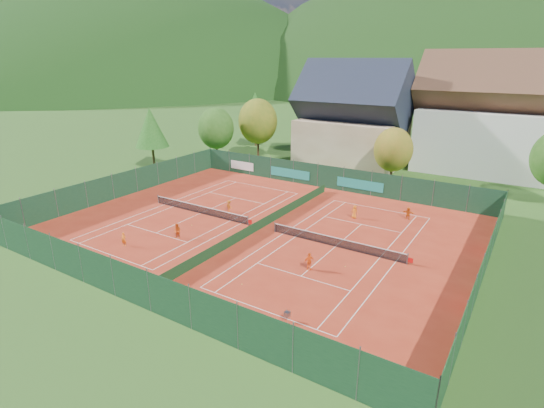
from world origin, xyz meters
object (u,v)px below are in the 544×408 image
at_px(player_left_far, 229,206).
at_px(player_left_mid, 177,231).
at_px(player_left_near, 124,239).
at_px(player_right_far_b, 408,213).
at_px(ball_hopper, 287,314).
at_px(player_right_far_a, 355,212).
at_px(hotel_block_a, 495,122).
at_px(player_right_near, 309,261).
at_px(chalet, 353,122).

bearing_deg(player_left_far, player_left_mid, 106.94).
bearing_deg(player_left_far, player_left_near, 92.58).
bearing_deg(player_right_far_b, player_left_near, 45.75).
height_order(ball_hopper, player_right_far_a, player_right_far_a).
distance_m(player_left_mid, player_right_far_b, 23.65).
height_order(hotel_block_a, player_right_far_b, hotel_block_a).
xyz_separation_m(player_left_far, player_right_far_a, (12.43, 5.43, 0.07)).
bearing_deg(player_left_far, player_right_near, 165.96).
xyz_separation_m(player_left_mid, player_left_far, (-0.43, 8.39, -0.09)).
bearing_deg(player_left_near, player_left_mid, 32.66).
distance_m(player_left_near, player_left_mid, 4.78).
relative_size(ball_hopper, player_left_near, 0.63).
bearing_deg(player_left_mid, hotel_block_a, 55.24).
bearing_deg(player_right_far_a, hotel_block_a, -106.72).
bearing_deg(player_left_near, player_right_far_b, 25.91).
xyz_separation_m(player_left_near, player_right_far_a, (14.90, 17.62, 0.08)).
bearing_deg(player_right_far_b, player_left_far, 25.23).
height_order(player_left_near, player_right_far_a, player_right_far_a).
xyz_separation_m(player_right_near, player_right_far_b, (3.55, 15.53, -0.07)).
distance_m(player_left_mid, player_right_near, 13.34).
height_order(player_right_far_a, player_right_far_b, player_right_far_a).
distance_m(ball_hopper, player_left_mid, 16.48).
relative_size(player_left_near, player_left_mid, 0.86).
bearing_deg(chalet, ball_hopper, -72.72).
relative_size(chalet, player_left_near, 12.70).
relative_size(player_left_far, player_right_near, 0.88).
height_order(ball_hopper, player_left_far, player_left_far).
distance_m(chalet, hotel_block_a, 19.94).
bearing_deg(player_left_mid, player_left_far, 84.94).
relative_size(player_left_near, player_right_far_a, 0.89).
relative_size(chalet, player_right_far_b, 12.08).
bearing_deg(chalet, hotel_block_a, 17.53).
bearing_deg(ball_hopper, player_right_far_b, 86.28).
distance_m(hotel_block_a, ball_hopper, 48.94).
bearing_deg(ball_hopper, player_right_near, 106.62).
distance_m(hotel_block_a, player_left_near, 52.39).
xyz_separation_m(chalet, hotel_block_a, (19.00, 6.00, 0.76)).
xyz_separation_m(ball_hopper, player_left_near, (-18.28, 2.12, 0.08)).
xyz_separation_m(ball_hopper, player_right_far_b, (1.46, 22.52, 0.12)).
height_order(player_left_mid, player_right_far_b, player_left_mid).
bearing_deg(player_left_far, player_right_far_b, -140.54).
bearing_deg(player_right_near, chalet, 48.03).
height_order(chalet, player_left_near, chalet).
bearing_deg(chalet, player_left_near, -97.39).
height_order(chalet, hotel_block_a, hotel_block_a).
distance_m(player_right_near, player_right_far_b, 15.93).
distance_m(ball_hopper, player_right_near, 7.30).
bearing_deg(player_right_far_a, chalet, -65.11).
xyz_separation_m(ball_hopper, player_left_far, (-15.81, 14.31, 0.10)).
relative_size(chalet, player_left_mid, 10.95).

